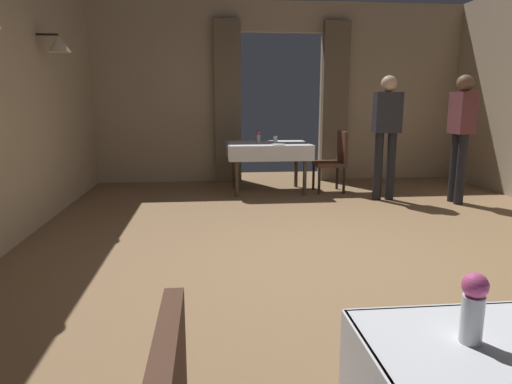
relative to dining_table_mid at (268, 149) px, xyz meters
name	(u,v)px	position (x,y,z in m)	size (l,w,h in m)	color
ground	(352,260)	(0.35, -3.14, -0.66)	(10.08, 10.08, 0.00)	olive
wall_back	(281,92)	(0.35, 1.04, 0.87)	(6.40, 0.27, 3.00)	tan
dining_table_mid	(268,149)	(0.00, 0.00, 0.00)	(1.24, 0.92, 0.75)	#4C3D2D
chair_mid_right	(334,158)	(1.01, -0.11, -0.14)	(0.44, 0.44, 0.93)	black
flower_vase_near	(473,305)	(-0.19, -5.82, 0.20)	(0.07, 0.07, 0.20)	silver
flower_vase_mid	(258,136)	(-0.14, 0.07, 0.19)	(0.07, 0.07, 0.18)	silver
glass_mid_b	(275,140)	(0.10, -0.05, 0.15)	(0.07, 0.07, 0.11)	silver
plate_mid_c	(278,145)	(0.11, -0.32, 0.10)	(0.21, 0.21, 0.01)	white
person_waiter_by_doorway	(461,128)	(2.47, -1.05, 0.37)	(0.23, 0.37, 1.72)	black
person_diner_standing_aside	(387,127)	(1.55, -0.75, 0.37)	(0.38, 0.25, 1.72)	black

